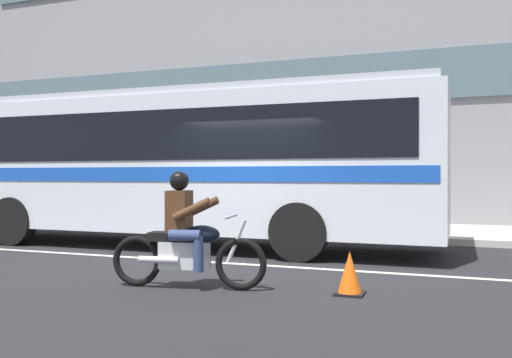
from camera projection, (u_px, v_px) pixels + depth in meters
ground_plane at (248, 259)px, 9.90m from camera, size 60.00×60.00×0.00m
sidewalk_curb at (317, 229)px, 14.67m from camera, size 28.00×3.80×0.15m
lane_center_stripe at (235, 263)px, 9.33m from camera, size 26.60×0.14×0.01m
office_building_facade at (336, 21)px, 16.77m from camera, size 28.00×0.89×12.46m
transit_bus at (179, 158)px, 11.72m from camera, size 10.94×2.64×3.22m
motorcycle_with_rider at (187, 239)px, 7.31m from camera, size 2.13×0.72×1.56m
traffic_cone at (350, 274)px, 6.91m from camera, size 0.36×0.36×0.55m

